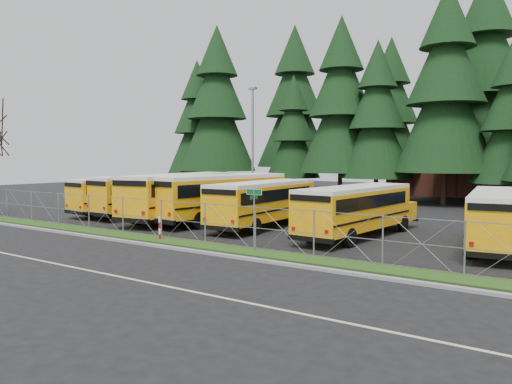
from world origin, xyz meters
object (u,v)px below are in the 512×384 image
at_px(bus_0, 133,196).
at_px(bus_3, 225,198).
at_px(bus_6, 359,212).
at_px(bus_4, 266,204).
at_px(bus_east, 499,220).
at_px(light_standard, 253,142).
at_px(bus_1, 159,196).
at_px(striped_bollard, 160,228).
at_px(bus_2, 185,197).
at_px(street_sign, 254,206).

xyz_separation_m(bus_0, bus_3, (8.49, 0.27, 0.19)).
bearing_deg(bus_6, bus_3, 178.47).
xyz_separation_m(bus_0, bus_4, (12.03, -0.26, 0.03)).
bearing_deg(bus_6, bus_east, 7.97).
distance_m(bus_0, bus_east, 24.76).
bearing_deg(light_standard, bus_1, -99.15).
bearing_deg(bus_6, bus_0, -178.11).
xyz_separation_m(bus_6, striped_bollard, (-8.01, -6.53, -0.75)).
relative_size(bus_east, striped_bollard, 8.49).
height_order(bus_2, bus_6, bus_2).
relative_size(bus_4, bus_east, 1.03).
bearing_deg(bus_4, bus_3, 168.84).
distance_m(bus_3, bus_4, 3.59).
relative_size(bus_1, street_sign, 3.94).
relative_size(bus_2, striped_bollard, 9.88).
bearing_deg(bus_east, bus_4, 172.43).
bearing_deg(bus_1, striped_bollard, -37.97).
bearing_deg(street_sign, bus_1, 151.07).
height_order(bus_4, street_sign, street_sign).
height_order(bus_0, bus_4, bus_4).
bearing_deg(light_standard, striped_bollard, -70.09).
relative_size(bus_4, light_standard, 1.04).
bearing_deg(bus_3, bus_6, 1.06).
bearing_deg(light_standard, bus_6, -36.69).
xyz_separation_m(bus_3, street_sign, (7.40, -7.35, 0.49)).
height_order(bus_2, street_sign, bus_2).
bearing_deg(bus_3, bus_0, -171.63).
height_order(bus_east, light_standard, light_standard).
bearing_deg(bus_0, bus_6, 4.35).
xyz_separation_m(bus_3, light_standard, (-4.59, 9.67, 3.96)).
distance_m(bus_0, bus_2, 5.65).
relative_size(bus_2, light_standard, 1.17).
distance_m(bus_6, light_standard, 18.21).
relative_size(bus_1, bus_3, 0.94).
xyz_separation_m(bus_4, bus_6, (6.08, -0.40, -0.03)).
bearing_deg(bus_2, bus_0, 168.10).
xyz_separation_m(bus_2, light_standard, (-1.73, 10.39, 3.95)).
relative_size(bus_1, bus_6, 1.07).
relative_size(bus_6, light_standard, 1.02).
xyz_separation_m(bus_east, striped_bollard, (-14.66, -7.00, -0.74)).
relative_size(bus_3, bus_east, 1.15).
bearing_deg(bus_3, bus_2, -159.34).
bearing_deg(bus_4, bus_2, 179.02).
xyz_separation_m(bus_1, street_sign, (13.53, -7.48, 0.58)).
distance_m(bus_0, bus_1, 2.40).
bearing_deg(street_sign, bus_2, 147.13).
bearing_deg(street_sign, light_standard, 125.17).
distance_m(bus_6, striped_bollard, 10.37).
bearing_deg(light_standard, bus_3, -64.60).
distance_m(bus_1, bus_2, 3.37).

